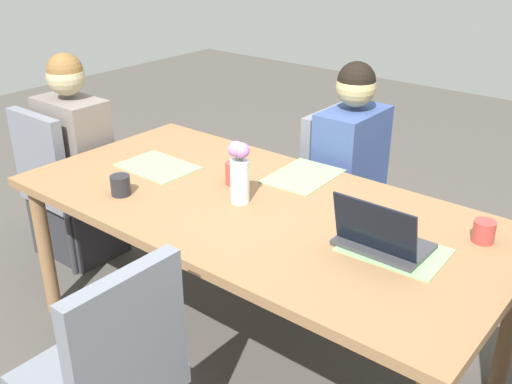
# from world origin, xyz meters

# --- Properties ---
(ground_plane) EXTENTS (10.00, 10.00, 0.00)m
(ground_plane) POSITION_xyz_m (0.00, 0.00, 0.00)
(ground_plane) COLOR #4C4742
(dining_table) EXTENTS (2.11, 1.03, 0.74)m
(dining_table) POSITION_xyz_m (0.00, 0.00, 0.67)
(dining_table) COLOR olive
(dining_table) RESTS_ON ground_plane
(chair_far_left_near) EXTENTS (0.44, 0.44, 0.90)m
(chair_far_left_near) POSITION_xyz_m (-0.09, 0.87, 0.50)
(chair_far_left_near) COLOR slate
(chair_far_left_near) RESTS_ON ground_plane
(person_far_left_near) EXTENTS (0.36, 0.40, 1.19)m
(person_far_left_near) POSITION_xyz_m (-0.02, 0.81, 0.53)
(person_far_left_near) COLOR #2D2D33
(person_far_left_near) RESTS_ON ground_plane
(chair_head_left_left_mid) EXTENTS (0.44, 0.44, 0.90)m
(chair_head_left_left_mid) POSITION_xyz_m (-1.37, -0.05, 0.50)
(chair_head_left_left_mid) COLOR slate
(chair_head_left_left_mid) RESTS_ON ground_plane
(person_head_left_left_mid) EXTENTS (0.40, 0.36, 1.19)m
(person_head_left_left_mid) POSITION_xyz_m (-1.31, 0.03, 0.53)
(person_head_left_left_mid) COLOR #2D2D33
(person_head_left_left_mid) RESTS_ON ground_plane
(chair_near_right_near) EXTENTS (0.44, 0.44, 0.90)m
(chair_near_right_near) POSITION_xyz_m (0.09, -0.87, 0.50)
(chair_near_right_near) COLOR slate
(chair_near_right_near) RESTS_ON ground_plane
(flower_vase) EXTENTS (0.09, 0.09, 0.27)m
(flower_vase) POSITION_xyz_m (-0.06, -0.04, 0.89)
(flower_vase) COLOR silver
(flower_vase) RESTS_ON dining_table
(placemat_far_left_near) EXTENTS (0.28, 0.37, 0.00)m
(placemat_far_left_near) POSITION_xyz_m (-0.01, 0.36, 0.74)
(placemat_far_left_near) COLOR #7FAD70
(placemat_far_left_near) RESTS_ON dining_table
(placemat_head_left_left_mid) EXTENTS (0.37, 0.27, 0.00)m
(placemat_head_left_left_mid) POSITION_xyz_m (-0.62, 0.01, 0.74)
(placemat_head_left_left_mid) COLOR #7FAD70
(placemat_head_left_left_mid) RESTS_ON dining_table
(placemat_head_right_left_far) EXTENTS (0.37, 0.28, 0.00)m
(placemat_head_right_left_far) POSITION_xyz_m (0.63, 0.01, 0.74)
(placemat_head_right_left_far) COLOR #7FAD70
(placemat_head_right_left_far) RESTS_ON dining_table
(laptop_head_right_left_far) EXTENTS (0.32, 0.22, 0.21)m
(laptop_head_right_left_far) POSITION_xyz_m (0.59, -0.02, 0.79)
(laptop_head_right_left_far) COLOR #38383D
(laptop_head_right_left_far) RESTS_ON dining_table
(coffee_mug_near_left) EXTENTS (0.08, 0.08, 0.08)m
(coffee_mug_near_left) POSITION_xyz_m (0.85, 0.27, 0.78)
(coffee_mug_near_left) COLOR #AD3D38
(coffee_mug_near_left) RESTS_ON dining_table
(coffee_mug_near_right) EXTENTS (0.09, 0.09, 0.09)m
(coffee_mug_near_right) POSITION_xyz_m (-0.50, -0.30, 0.78)
(coffee_mug_near_right) COLOR #232328
(coffee_mug_near_right) RESTS_ON dining_table
(coffee_mug_centre_left) EXTENTS (0.08, 0.08, 0.10)m
(coffee_mug_centre_left) POSITION_xyz_m (-0.20, 0.09, 0.79)
(coffee_mug_centre_left) COLOR #AD3D38
(coffee_mug_centre_left) RESTS_ON dining_table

